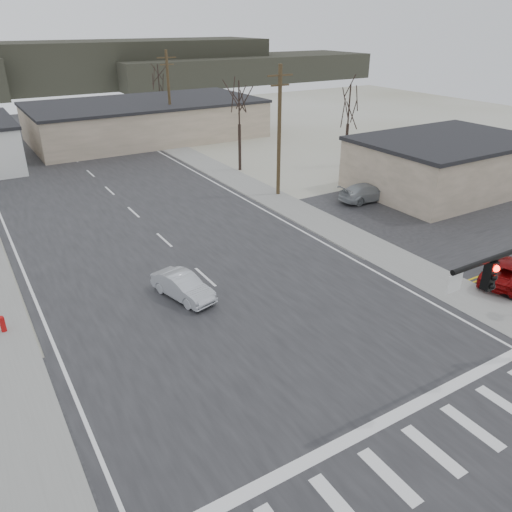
{
  "coord_description": "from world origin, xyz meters",
  "views": [
    {
      "loc": [
        -10.33,
        -14.3,
        12.95
      ],
      "look_at": [
        1.01,
        4.26,
        2.6
      ],
      "focal_mm": 35.0,
      "sensor_mm": 36.0,
      "label": 1
    }
  ],
  "objects_px": {
    "sedan_crossing": "(183,286)",
    "car_parked_red": "(508,271)",
    "car_parked_silver": "(367,192)",
    "car_far_a": "(93,126)",
    "fire_hydrant": "(3,324)",
    "car_far_b": "(3,126)"
  },
  "relations": [
    {
      "from": "fire_hydrant",
      "to": "car_parked_red",
      "type": "height_order",
      "value": "car_parked_red"
    },
    {
      "from": "car_far_a",
      "to": "car_parked_silver",
      "type": "relative_size",
      "value": 1.14
    },
    {
      "from": "car_far_a",
      "to": "car_parked_silver",
      "type": "bearing_deg",
      "value": 106.35
    },
    {
      "from": "fire_hydrant",
      "to": "car_parked_silver",
      "type": "bearing_deg",
      "value": 10.6
    },
    {
      "from": "car_parked_red",
      "to": "car_parked_silver",
      "type": "bearing_deg",
      "value": -31.65
    },
    {
      "from": "car_parked_red",
      "to": "car_parked_silver",
      "type": "xyz_separation_m",
      "value": [
        2.8,
        14.0,
        0.04
      ]
    },
    {
      "from": "sedan_crossing",
      "to": "car_parked_red",
      "type": "bearing_deg",
      "value": -40.58
    },
    {
      "from": "fire_hydrant",
      "to": "car_parked_silver",
      "type": "distance_m",
      "value": 27.19
    },
    {
      "from": "car_far_a",
      "to": "car_parked_red",
      "type": "height_order",
      "value": "car_far_a"
    },
    {
      "from": "fire_hydrant",
      "to": "car_far_b",
      "type": "height_order",
      "value": "car_far_b"
    },
    {
      "from": "car_far_a",
      "to": "car_parked_silver",
      "type": "distance_m",
      "value": 39.19
    },
    {
      "from": "sedan_crossing",
      "to": "car_parked_silver",
      "type": "distance_m",
      "value": 19.53
    },
    {
      "from": "car_far_a",
      "to": "sedan_crossing",
      "type": "bearing_deg",
      "value": 80.37
    },
    {
      "from": "fire_hydrant",
      "to": "car_parked_red",
      "type": "xyz_separation_m",
      "value": [
        23.93,
        -9.0,
        0.22
      ]
    },
    {
      "from": "car_parked_red",
      "to": "sedan_crossing",
      "type": "bearing_deg",
      "value": 43.79
    },
    {
      "from": "sedan_crossing",
      "to": "car_parked_red",
      "type": "distance_m",
      "value": 17.39
    },
    {
      "from": "car_far_b",
      "to": "car_far_a",
      "type": "bearing_deg",
      "value": -10.13
    },
    {
      "from": "car_far_a",
      "to": "car_far_b",
      "type": "height_order",
      "value": "car_far_a"
    },
    {
      "from": "sedan_crossing",
      "to": "car_parked_silver",
      "type": "xyz_separation_m",
      "value": [
        18.45,
        6.41,
        0.03
      ]
    },
    {
      "from": "car_parked_red",
      "to": "car_far_b",
      "type": "bearing_deg",
      "value": -3.05
    },
    {
      "from": "car_parked_red",
      "to": "car_parked_silver",
      "type": "relative_size",
      "value": 0.98
    },
    {
      "from": "car_far_a",
      "to": "car_far_b",
      "type": "xyz_separation_m",
      "value": [
        -9.62,
        6.49,
        -0.13
      ]
    }
  ]
}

